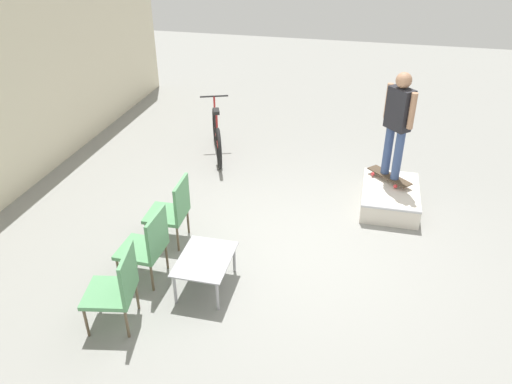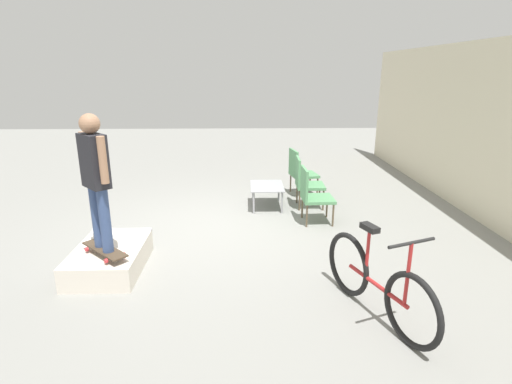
% 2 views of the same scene
% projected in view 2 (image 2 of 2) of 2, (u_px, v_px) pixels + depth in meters
% --- Properties ---
extents(ground_plane, '(24.00, 24.00, 0.00)m').
position_uv_depth(ground_plane, '(210.00, 229.00, 6.53)').
color(ground_plane, gray).
extents(house_wall_back, '(12.00, 0.06, 3.00)m').
position_uv_depth(house_wall_back, '(504.00, 137.00, 6.22)').
color(house_wall_back, beige).
rests_on(house_wall_back, ground_plane).
extents(skate_ramp_box, '(1.24, 0.85, 0.33)m').
position_uv_depth(skate_ramp_box, '(110.00, 258.00, 5.18)').
color(skate_ramp_box, silver).
rests_on(skate_ramp_box, ground_plane).
extents(skateboard_on_ramp, '(0.67, 0.70, 0.07)m').
position_uv_depth(skateboard_on_ramp, '(105.00, 249.00, 4.89)').
color(skateboard_on_ramp, '#473828').
rests_on(skateboard_on_ramp, skate_ramp_box).
extents(person_skater, '(0.44, 0.42, 1.64)m').
position_uv_depth(person_skater, '(95.00, 173.00, 4.61)').
color(person_skater, '#384C7A').
rests_on(person_skater, skateboard_on_ramp).
extents(coffee_table, '(0.83, 0.61, 0.42)m').
position_uv_depth(coffee_table, '(267.00, 188.00, 7.51)').
color(coffee_table, '#9E9EA3').
rests_on(coffee_table, ground_plane).
extents(patio_chair_left, '(0.61, 0.61, 0.95)m').
position_uv_depth(patio_chair_left, '(300.00, 170.00, 8.25)').
color(patio_chair_left, brown).
rests_on(patio_chair_left, ground_plane).
extents(patio_chair_center, '(0.53, 0.53, 0.95)m').
position_uv_depth(patio_chair_center, '(305.00, 180.00, 7.49)').
color(patio_chair_center, brown).
rests_on(patio_chair_center, ground_plane).
extents(patio_chair_right, '(0.54, 0.54, 0.95)m').
position_uv_depth(patio_chair_right, '(312.00, 193.00, 6.71)').
color(patio_chair_right, brown).
rests_on(patio_chair_right, ground_plane).
extents(bicycle, '(1.65, 0.73, 1.02)m').
position_uv_depth(bicycle, '(377.00, 283.00, 4.12)').
color(bicycle, black).
rests_on(bicycle, ground_plane).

